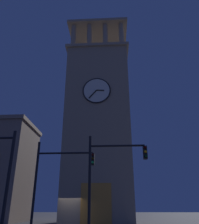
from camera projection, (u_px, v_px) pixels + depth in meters
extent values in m
cube|color=gray|center=(98.00, 130.00, 30.34)|extent=(8.02, 6.36, 21.86)
cube|color=gray|center=(98.00, 59.00, 34.64)|extent=(8.62, 6.96, 0.40)
cylinder|color=gray|center=(121.00, 35.00, 32.91)|extent=(0.70, 0.70, 3.90)
cylinder|color=gray|center=(105.00, 35.00, 33.03)|extent=(0.70, 0.70, 3.90)
cylinder|color=gray|center=(89.00, 36.00, 33.15)|extent=(0.70, 0.70, 3.90)
cylinder|color=gray|center=(74.00, 37.00, 33.27)|extent=(0.70, 0.70, 3.90)
cylinder|color=gray|center=(120.00, 57.00, 37.66)|extent=(0.70, 0.70, 3.90)
cylinder|color=gray|center=(106.00, 57.00, 37.78)|extent=(0.70, 0.70, 3.90)
cylinder|color=gray|center=(92.00, 58.00, 37.90)|extent=(0.70, 0.70, 3.90)
cylinder|color=gray|center=(79.00, 58.00, 38.03)|extent=(0.70, 0.70, 3.90)
cube|color=gray|center=(98.00, 36.00, 36.29)|extent=(8.62, 6.96, 0.40)
cylinder|color=black|center=(98.00, 28.00, 36.93)|extent=(0.12, 0.12, 2.91)
cylinder|color=silver|center=(97.00, 91.00, 28.96)|extent=(3.35, 0.12, 3.35)
torus|color=black|center=(97.00, 90.00, 28.94)|extent=(3.51, 0.16, 3.51)
cube|color=black|center=(100.00, 90.00, 28.83)|extent=(0.93, 0.06, 0.18)
cube|color=black|center=(93.00, 94.00, 28.68)|extent=(1.03, 0.06, 1.15)
cube|color=orange|center=(96.00, 203.00, 24.02)|extent=(3.20, 0.24, 4.00)
cylinder|color=black|center=(35.00, 185.00, 14.66)|extent=(0.16, 0.16, 5.62)
cylinder|color=black|center=(65.00, 153.00, 15.35)|extent=(3.64, 0.12, 0.12)
cube|color=black|center=(93.00, 159.00, 15.09)|extent=(0.22, 0.30, 0.75)
sphere|color=#360505|center=(93.00, 154.00, 15.03)|extent=(0.16, 0.16, 0.16)
sphere|color=#392705|center=(93.00, 158.00, 14.93)|extent=(0.16, 0.16, 0.16)
sphere|color=#18C154|center=(93.00, 162.00, 14.83)|extent=(0.16, 0.16, 0.16)
cylinder|color=black|center=(90.00, 184.00, 12.84)|extent=(0.16, 0.16, 5.45)
cylinder|color=black|center=(117.00, 146.00, 13.57)|extent=(3.17, 0.12, 0.12)
cube|color=black|center=(145.00, 153.00, 13.32)|extent=(0.22, 0.30, 0.75)
sphere|color=#360505|center=(145.00, 147.00, 13.26)|extent=(0.16, 0.16, 0.16)
sphere|color=orange|center=(145.00, 151.00, 13.17)|extent=(0.16, 0.16, 0.16)
sphere|color=#063316|center=(146.00, 156.00, 13.07)|extent=(0.16, 0.16, 0.16)
cylinder|color=black|center=(8.00, 183.00, 11.24)|extent=(0.16, 0.16, 5.22)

